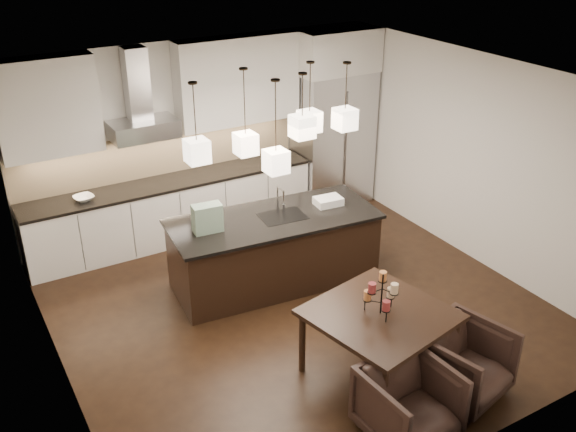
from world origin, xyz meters
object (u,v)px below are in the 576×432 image
island_body (274,251)px  dining_table (378,343)px  armchair_left (409,404)px  armchair_right (464,362)px  refrigerator (332,139)px

island_body → dining_table: (0.04, -2.13, -0.07)m
island_body → armchair_left: bearing=-89.2°
island_body → armchair_right: 2.86m
island_body → armchair_left: island_body is taller
refrigerator → armchair_left: 5.29m
refrigerator → armchair_left: bearing=-116.0°
dining_table → armchair_right: size_ratio=1.57×
island_body → armchair_left: size_ratio=3.20×
armchair_left → armchair_right: 0.87m
refrigerator → island_body: (-2.05, -1.75, -0.63)m
refrigerator → island_body: 2.77m
island_body → armchair_right: (0.61, -2.79, -0.08)m
island_body → armchair_right: bearing=-72.2°
refrigerator → armchair_right: refrigerator is taller
island_body → refrigerator: bearing=45.9°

